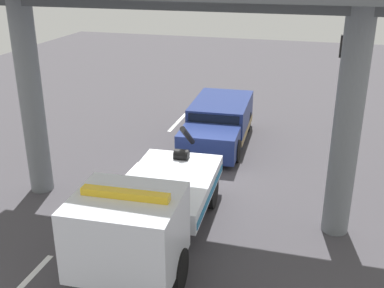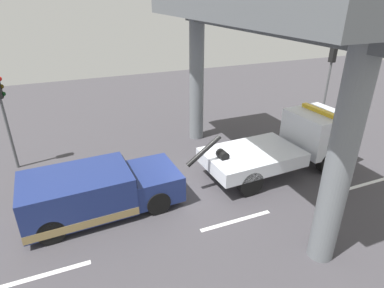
{
  "view_description": "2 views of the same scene",
  "coord_description": "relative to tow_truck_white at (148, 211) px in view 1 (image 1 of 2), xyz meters",
  "views": [
    {
      "loc": [
        13.34,
        3.83,
        7.0
      ],
      "look_at": [
        0.89,
        0.31,
        1.85
      ],
      "focal_mm": 44.19,
      "sensor_mm": 36.0,
      "label": 1
    },
    {
      "loc": [
        -4.61,
        -9.58,
        6.86
      ],
      "look_at": [
        -0.36,
        0.67,
        1.61
      ],
      "focal_mm": 29.7,
      "sensor_mm": 36.0,
      "label": 2
    }
  ],
  "objects": [
    {
      "name": "lane_stripe_mid",
      "position": [
        -3.88,
        -2.34,
        -1.2
      ],
      "size": [
        2.6,
        0.16,
        0.01
      ],
      "primitive_type": "cube",
      "color": "silver",
      "rests_on": "ground"
    },
    {
      "name": "tow_truck_white",
      "position": [
        0.0,
        0.0,
        0.0
      ],
      "size": [
        7.3,
        2.65,
        2.46
      ],
      "color": "silver",
      "rests_on": "ground"
    },
    {
      "name": "lane_stripe_east",
      "position": [
        2.12,
        -2.34,
        -1.2
      ],
      "size": [
        2.6,
        0.16,
        0.01
      ],
      "primitive_type": "cube",
      "color": "silver",
      "rests_on": "ground"
    },
    {
      "name": "towed_van_green",
      "position": [
        -8.05,
        -0.04,
        -0.42
      ],
      "size": [
        5.29,
        2.42,
        1.58
      ],
      "color": "navy",
      "rests_on": "ground"
    },
    {
      "name": "traffic_light_near",
      "position": [
        -10.86,
        4.5,
        1.75
      ],
      "size": [
        0.39,
        0.32,
        4.03
      ],
      "color": "#515456",
      "rests_on": "ground"
    },
    {
      "name": "lane_stripe_west",
      "position": [
        -9.88,
        -2.34,
        -1.2
      ],
      "size": [
        2.6,
        0.16,
        0.01
      ],
      "primitive_type": "cube",
      "color": "silver",
      "rests_on": "ground"
    },
    {
      "name": "ground_plane",
      "position": [
        -3.88,
        -0.04,
        -1.25
      ],
      "size": [
        60.0,
        40.0,
        0.1
      ],
      "primitive_type": "cube",
      "color": "#423F44"
    }
  ]
}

